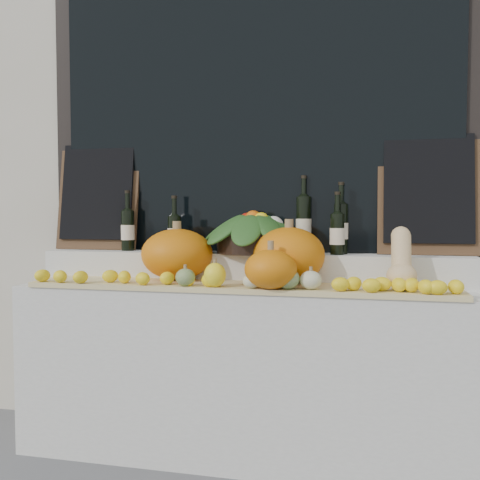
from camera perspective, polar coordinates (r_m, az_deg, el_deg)
name	(u,v)px	position (r m, az deg, el deg)	size (l,w,h in m)	color
storefront_facade	(268,56)	(3.57, 2.97, 19.04)	(7.00, 0.94, 4.50)	beige
display_sill	(243,370)	(2.85, 0.34, -13.72)	(2.30, 0.55, 0.88)	silver
rear_tier	(249,267)	(2.89, 0.98, -2.94)	(2.30, 0.25, 0.16)	silver
straw_bedding	(238,287)	(2.63, -0.24, -5.01)	(2.10, 0.32, 0.03)	tan
pumpkin_left	(177,254)	(2.82, -6.72, -1.51)	(0.38, 0.38, 0.27)	orange
pumpkin_right	(289,255)	(2.67, 5.24, -1.62)	(0.36, 0.36, 0.28)	orange
pumpkin_center	(271,269)	(2.46, 3.29, -3.13)	(0.24, 0.24, 0.18)	orange
butternut_squash	(401,262)	(2.57, 16.84, -2.25)	(0.14, 0.20, 0.29)	#E3BC86
decorative_gourds	(251,278)	(2.49, 1.15, -4.06)	(0.69, 0.13, 0.14)	#2B5B1B
lemon_heap	(233,281)	(2.52, -0.80, -4.36)	(2.20, 0.16, 0.06)	yellow
produce_bowl	(253,232)	(2.86, 1.41, 0.86)	(0.59, 0.59, 0.24)	black
wine_bottle_far_left	(128,230)	(3.10, -11.88, 1.09)	(0.08, 0.08, 0.34)	black
wine_bottle_near_left	(174,233)	(2.97, -7.00, 0.73)	(0.08, 0.08, 0.31)	black
wine_bottle_tall	(304,224)	(2.90, 6.80, 1.71)	(0.08, 0.08, 0.42)	black
wine_bottle_near_right	(341,228)	(2.84, 10.70, 1.27)	(0.08, 0.08, 0.37)	black
wine_bottle_far_right	(337,233)	(2.79, 10.33, 0.71)	(0.08, 0.08, 0.32)	black
chalkboard_left	(98,195)	(3.25, -14.94, 4.71)	(0.50, 0.12, 0.62)	#4C331E
chalkboard_right	(428,192)	(2.90, 19.44, 4.86)	(0.50, 0.12, 0.62)	#4C331E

